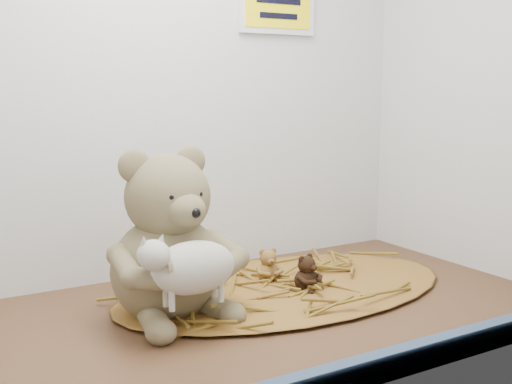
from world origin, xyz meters
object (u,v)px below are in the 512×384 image
mini_teddy_tan (268,263)px  mini_teddy_brown (306,271)px  toy_lamb (193,268)px  main_teddy (167,233)px

mini_teddy_tan → mini_teddy_brown: 8.59cm
toy_lamb → main_teddy: bearing=90.0°
main_teddy → mini_teddy_tan: (22.49, 5.09, -9.48)cm
main_teddy → mini_teddy_tan: bearing=7.6°
main_teddy → toy_lamb: bearing=-95.2°
mini_teddy_tan → mini_teddy_brown: mini_teddy_brown is taller
toy_lamb → mini_teddy_tan: (22.49, 15.11, -6.25)cm
main_teddy → mini_teddy_tan: main_teddy is taller
mini_teddy_brown → toy_lamb: bearing=177.3°
toy_lamb → mini_teddy_brown: (25.60, 7.11, -6.14)cm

